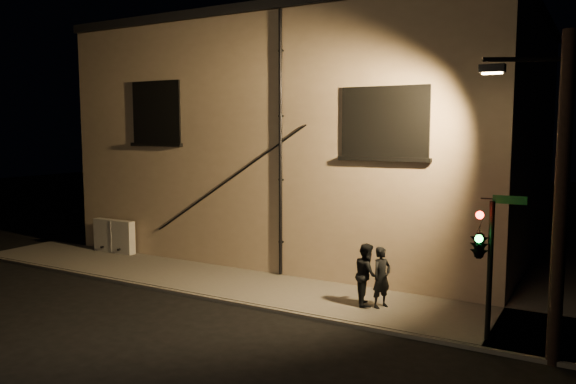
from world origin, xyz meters
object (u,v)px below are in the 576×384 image
Objects in this scene: pedestrian_a at (382,277)px; pedestrian_b at (367,274)px; utility_cabinet at (114,236)px; traffic_signal at (480,243)px; streetlamp_pole at (556,189)px.

pedestrian_b is at bearing 115.74° from pedestrian_a.
pedestrian_b reaches higher than utility_cabinet.
utility_cabinet is 1.17× the size of pedestrian_a.
traffic_signal is (2.66, -1.09, 1.37)m from pedestrian_a.
pedestrian_b reaches higher than pedestrian_a.
pedestrian_a is at bearing -6.57° from utility_cabinet.
streetlamp_pole reaches higher than traffic_signal.
traffic_signal is at bearing 170.04° from streetlamp_pole.
utility_cabinet is 10.88m from pedestrian_b.
pedestrian_b is (10.80, -1.29, 0.21)m from utility_cabinet.
streetlamp_pole is at bearing -9.96° from traffic_signal.
streetlamp_pole is at bearing -9.75° from utility_cabinet.
pedestrian_a is 0.24× the size of streetlamp_pole.
streetlamp_pole reaches higher than utility_cabinet.
streetlamp_pole reaches higher than pedestrian_b.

